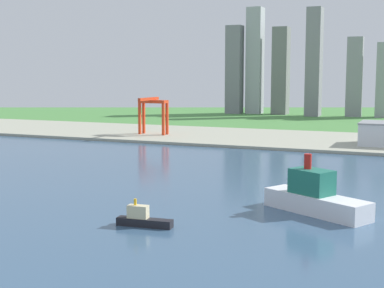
% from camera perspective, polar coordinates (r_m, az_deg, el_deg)
% --- Properties ---
extents(ground_plane, '(2400.00, 2400.00, 0.00)m').
position_cam_1_polar(ground_plane, '(315.57, 5.39, -3.54)').
color(ground_plane, '#498740').
extents(water_bay, '(840.00, 360.00, 0.15)m').
position_cam_1_polar(water_bay, '(260.23, 1.32, -5.78)').
color(water_bay, '#385675').
rests_on(water_bay, ground).
extents(industrial_pier, '(840.00, 140.00, 2.50)m').
position_cam_1_polar(industrial_pier, '(497.82, 12.11, 0.38)').
color(industrial_pier, '#A5A690').
rests_on(industrial_pier, ground).
extents(tugboat_small, '(22.42, 6.83, 10.59)m').
position_cam_1_polar(tugboat_small, '(216.53, -5.10, -7.64)').
color(tugboat_small, black).
rests_on(tugboat_small, water_bay).
extents(ferry_boat, '(48.30, 34.55, 24.68)m').
position_cam_1_polar(ferry_boat, '(240.65, 12.48, -5.35)').
color(ferry_boat, white).
rests_on(ferry_boat, water_bay).
extents(port_crane_red, '(27.12, 36.65, 34.88)m').
position_cam_1_polar(port_crane_red, '(521.86, -4.06, 3.76)').
color(port_crane_red, red).
rests_on(port_crane_red, industrial_pier).
extents(distant_skyline, '(236.49, 43.93, 157.29)m').
position_cam_1_polar(distant_skyline, '(825.01, 10.47, 7.59)').
color(distant_skyline, gray).
rests_on(distant_skyline, ground).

